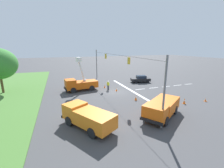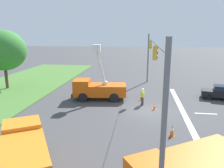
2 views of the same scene
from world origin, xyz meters
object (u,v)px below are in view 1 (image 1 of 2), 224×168
object	(u,v)px
utility_truck_support_far	(162,107)
traffic_cone_mid_left	(206,99)
road_worker	(108,85)
traffic_cone_mid_right	(72,83)
traffic_cone_lane_edge_b	(184,101)
utility_truck_support_near	(87,116)
sedan_black	(141,79)
traffic_cone_foreground_right	(116,89)
traffic_cone_near_bucket	(80,84)
traffic_cone_foreground_left	(105,86)
traffic_cone_lane_edge_a	(136,98)
utility_truck_bucket_lift	(80,84)

from	to	relation	value
utility_truck_support_far	traffic_cone_mid_left	bearing A→B (deg)	-78.52
road_worker	traffic_cone_mid_right	xyz separation A→B (m)	(6.40, 6.06, -0.61)
traffic_cone_lane_edge_b	utility_truck_support_near	bearing A→B (deg)	96.81
sedan_black	traffic_cone_lane_edge_b	xyz separation A→B (m)	(-13.74, 0.96, -0.37)
traffic_cone_foreground_right	traffic_cone_near_bucket	world-z (taller)	traffic_cone_foreground_right
road_worker	traffic_cone_foreground_left	bearing A→B (deg)	5.47
traffic_cone_foreground_left	utility_truck_support_near	bearing A→B (deg)	156.37
traffic_cone_mid_right	traffic_cone_lane_edge_a	distance (m)	15.53
utility_truck_support_near	traffic_cone_foreground_left	xyz separation A→B (m)	(13.87, -6.07, -0.89)
utility_truck_support_near	traffic_cone_lane_edge_a	world-z (taller)	utility_truck_support_near
road_worker	traffic_cone_lane_edge_a	distance (m)	7.14
utility_truck_support_near	traffic_cone_foreground_right	distance (m)	13.21
traffic_cone_foreground_right	traffic_cone_mid_left	bearing A→B (deg)	-132.27
traffic_cone_foreground_right	sedan_black	bearing A→B (deg)	-59.56
utility_truck_support_far	traffic_cone_mid_right	world-z (taller)	utility_truck_support_far
traffic_cone_near_bucket	traffic_cone_lane_edge_b	world-z (taller)	traffic_cone_lane_edge_b
traffic_cone_mid_left	traffic_cone_near_bucket	bearing A→B (deg)	45.05
traffic_cone_foreground_left	traffic_cone_mid_left	world-z (taller)	traffic_cone_mid_left
utility_truck_support_far	traffic_cone_lane_edge_a	distance (m)	5.96
road_worker	traffic_cone_foreground_left	distance (m)	1.89
traffic_cone_lane_edge_b	traffic_cone_foreground_left	bearing A→B (deg)	33.64
utility_truck_bucket_lift	traffic_cone_lane_edge_a	distance (m)	10.84
traffic_cone_mid_left	utility_truck_support_near	bearing A→B (deg)	94.35
traffic_cone_foreground_left	traffic_cone_near_bucket	world-z (taller)	traffic_cone_foreground_left
utility_truck_bucket_lift	traffic_cone_mid_right	bearing A→B (deg)	12.14
traffic_cone_foreground_left	traffic_cone_lane_edge_a	distance (m)	8.83
traffic_cone_foreground_left	traffic_cone_mid_right	size ratio (longest dim) A/B	0.76
traffic_cone_foreground_left	traffic_cone_lane_edge_a	bearing A→B (deg)	-164.70
traffic_cone_foreground_left	traffic_cone_lane_edge_a	xyz separation A→B (m)	(-8.52, -2.33, 0.13)
traffic_cone_mid_right	utility_truck_bucket_lift	bearing A→B (deg)	-167.86
traffic_cone_near_bucket	traffic_cone_lane_edge_a	world-z (taller)	traffic_cone_lane_edge_a
traffic_cone_mid_right	traffic_cone_near_bucket	bearing A→B (deg)	-123.00
traffic_cone_near_bucket	traffic_cone_foreground_right	bearing A→B (deg)	-139.28
traffic_cone_mid_left	traffic_cone_foreground_left	bearing A→B (deg)	43.43
utility_truck_bucket_lift	traffic_cone_mid_left	distance (m)	20.61
utility_truck_bucket_lift	traffic_cone_lane_edge_b	size ratio (longest dim) A/B	7.47
utility_truck_bucket_lift	traffic_cone_lane_edge_b	distance (m)	17.50
utility_truck_bucket_lift	traffic_cone_mid_right	size ratio (longest dim) A/B	7.83
road_worker	traffic_cone_mid_right	size ratio (longest dim) A/B	2.24
traffic_cone_mid_right	traffic_cone_lane_edge_b	world-z (taller)	traffic_cone_lane_edge_b
utility_truck_bucket_lift	utility_truck_support_far	distance (m)	15.76
road_worker	traffic_cone_mid_left	xyz separation A→B (m)	(-10.77, -11.67, -0.72)
road_worker	traffic_cone_mid_left	distance (m)	15.90
utility_truck_support_near	traffic_cone_foreground_right	size ratio (longest dim) A/B	9.36
sedan_black	traffic_cone_mid_right	xyz separation A→B (m)	(3.10, 14.97, -0.40)
road_worker	utility_truck_support_near	bearing A→B (deg)	152.80
utility_truck_support_far	traffic_cone_near_bucket	size ratio (longest dim) A/B	10.98
traffic_cone_near_bucket	traffic_cone_lane_edge_b	size ratio (longest dim) A/B	0.71
utility_truck_support_far	traffic_cone_lane_edge_b	xyz separation A→B (m)	(2.25, -5.70, -0.74)
traffic_cone_mid_right	traffic_cone_lane_edge_b	distance (m)	21.90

